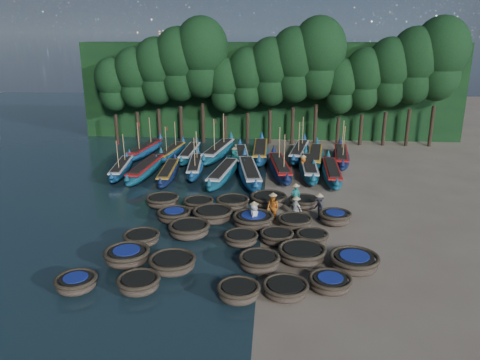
# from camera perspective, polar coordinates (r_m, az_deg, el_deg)

# --- Properties ---
(ground) EXTENTS (120.00, 120.00, 0.00)m
(ground) POSITION_cam_1_polar(r_m,az_deg,el_deg) (29.49, 2.79, -4.30)
(ground) COLOR #80725D
(ground) RESTS_ON ground
(foliage_wall) EXTENTS (40.00, 3.00, 10.00)m
(foliage_wall) POSITION_cam_1_polar(r_m,az_deg,el_deg) (51.22, 3.68, 10.82)
(foliage_wall) COLOR black
(foliage_wall) RESTS_ON ground
(coracle_0) EXTENTS (1.88, 1.88, 0.71)m
(coracle_0) POSITION_cam_1_polar(r_m,az_deg,el_deg) (22.31, -19.34, -11.77)
(coracle_0) COLOR #4D3D30
(coracle_0) RESTS_ON ground
(coracle_1) EXTENTS (2.07, 2.07, 0.73)m
(coracle_1) POSITION_cam_1_polar(r_m,az_deg,el_deg) (21.53, -12.24, -12.22)
(coracle_1) COLOR #4D3D30
(coracle_1) RESTS_ON ground
(coracle_2) EXTENTS (2.27, 2.27, 0.73)m
(coracle_2) POSITION_cam_1_polar(r_m,az_deg,el_deg) (20.47, -0.18, -13.46)
(coracle_2) COLOR #4D3D30
(coracle_2) RESTS_ON ground
(coracle_3) EXTENTS (2.19, 2.19, 0.66)m
(coracle_3) POSITION_cam_1_polar(r_m,az_deg,el_deg) (20.83, 5.57, -13.09)
(coracle_3) COLOR #4D3D30
(coracle_3) RESTS_ON ground
(coracle_4) EXTENTS (1.95, 1.95, 0.66)m
(coracle_4) POSITION_cam_1_polar(r_m,az_deg,el_deg) (21.56, 10.94, -12.19)
(coracle_4) COLOR #4D3D30
(coracle_4) RESTS_ON ground
(coracle_5) EXTENTS (2.69, 2.69, 0.81)m
(coracle_5) POSITION_cam_1_polar(r_m,az_deg,el_deg) (23.94, -13.61, -8.99)
(coracle_5) COLOR #4D3D30
(coracle_5) RESTS_ON ground
(coracle_6) EXTENTS (2.61, 2.61, 0.76)m
(coracle_6) POSITION_cam_1_polar(r_m,az_deg,el_deg) (22.90, -8.24, -10.03)
(coracle_6) COLOR #4D3D30
(coracle_6) RESTS_ON ground
(coracle_7) EXTENTS (2.37, 2.37, 0.79)m
(coracle_7) POSITION_cam_1_polar(r_m,az_deg,el_deg) (22.78, 2.36, -9.93)
(coracle_7) COLOR #4D3D30
(coracle_7) RESTS_ON ground
(coracle_8) EXTENTS (2.43, 2.43, 0.80)m
(coracle_8) POSITION_cam_1_polar(r_m,az_deg,el_deg) (23.72, 7.57, -8.91)
(coracle_8) COLOR #4D3D30
(coracle_8) RESTS_ON ground
(coracle_9) EXTENTS (2.94, 2.94, 0.81)m
(coracle_9) POSITION_cam_1_polar(r_m,az_deg,el_deg) (23.38, 13.75, -9.67)
(coracle_9) COLOR #4D3D30
(coracle_9) RESTS_ON ground
(coracle_10) EXTENTS (1.98, 1.98, 0.70)m
(coracle_10) POSITION_cam_1_polar(r_m,az_deg,el_deg) (25.86, -11.90, -6.97)
(coracle_10) COLOR #4D3D30
(coracle_10) RESTS_ON ground
(coracle_11) EXTENTS (2.58, 2.58, 0.82)m
(coracle_11) POSITION_cam_1_polar(r_m,az_deg,el_deg) (26.36, -6.20, -6.03)
(coracle_11) COLOR #4D3D30
(coracle_11) RESTS_ON ground
(coracle_12) EXTENTS (1.88, 1.88, 0.66)m
(coracle_12) POSITION_cam_1_polar(r_m,az_deg,el_deg) (25.35, 0.13, -7.13)
(coracle_12) COLOR #4D3D30
(coracle_12) RESTS_ON ground
(coracle_13) EXTENTS (1.86, 1.86, 0.68)m
(coracle_13) POSITION_cam_1_polar(r_m,az_deg,el_deg) (25.61, 4.51, -6.89)
(coracle_13) COLOR #4D3D30
(coracle_13) RESTS_ON ground
(coracle_14) EXTENTS (2.16, 2.16, 0.70)m
(coracle_14) POSITION_cam_1_polar(r_m,az_deg,el_deg) (25.69, 8.78, -6.95)
(coracle_14) COLOR #4D3D30
(coracle_14) RESTS_ON ground
(coracle_15) EXTENTS (2.06, 2.06, 0.75)m
(coracle_15) POSITION_cam_1_polar(r_m,az_deg,el_deg) (28.57, -8.02, -4.26)
(coracle_15) COLOR #4D3D30
(coracle_15) RESTS_ON ground
(coracle_16) EXTENTS (2.44, 2.44, 0.83)m
(coracle_16) POSITION_cam_1_polar(r_m,az_deg,el_deg) (28.29, -3.33, -4.25)
(coracle_16) COLOR #4D3D30
(coracle_16) RESTS_ON ground
(coracle_17) EXTENTS (2.45, 2.45, 0.82)m
(coracle_17) POSITION_cam_1_polar(r_m,az_deg,el_deg) (27.49, 1.63, -4.90)
(coracle_17) COLOR #4D3D30
(coracle_17) RESTS_ON ground
(coracle_18) EXTENTS (2.04, 2.04, 0.70)m
(coracle_18) POSITION_cam_1_polar(r_m,az_deg,el_deg) (27.59, 6.68, -5.10)
(coracle_18) COLOR #4D3D30
(coracle_18) RESTS_ON ground
(coracle_19) EXTENTS (2.03, 2.03, 0.78)m
(coracle_19) POSITION_cam_1_polar(r_m,az_deg,el_deg) (28.48, 11.51, -4.49)
(coracle_19) COLOR #4D3D30
(coracle_19) RESTS_ON ground
(coracle_20) EXTENTS (2.62, 2.62, 0.74)m
(coracle_20) POSITION_cam_1_polar(r_m,az_deg,el_deg) (31.08, -9.41, -2.52)
(coracle_20) COLOR #4D3D30
(coracle_20) RESTS_ON ground
(coracle_21) EXTENTS (2.37, 2.37, 0.71)m
(coracle_21) POSITION_cam_1_polar(r_m,az_deg,el_deg) (30.34, -5.07, -2.89)
(coracle_21) COLOR #4D3D30
(coracle_21) RESTS_ON ground
(coracle_22) EXTENTS (2.67, 2.67, 0.79)m
(coracle_22) POSITION_cam_1_polar(r_m,az_deg,el_deg) (30.23, -0.90, -2.81)
(coracle_22) COLOR #4D3D30
(coracle_22) RESTS_ON ground
(coracle_23) EXTENTS (2.59, 2.59, 0.81)m
(coracle_23) POSITION_cam_1_polar(r_m,az_deg,el_deg) (30.81, 3.49, -2.42)
(coracle_23) COLOR #4D3D30
(coracle_23) RESTS_ON ground
(coracle_24) EXTENTS (2.01, 2.01, 0.71)m
(coracle_24) POSITION_cam_1_polar(r_m,az_deg,el_deg) (30.76, 7.81, -2.70)
(coracle_24) COLOR #4D3D30
(coracle_24) RESTS_ON ground
(long_boat_0) EXTENTS (2.03, 7.24, 3.09)m
(long_boat_0) POSITION_cam_1_polar(r_m,az_deg,el_deg) (38.94, -14.26, 1.39)
(long_boat_0) COLOR navy
(long_boat_0) RESTS_ON ground
(long_boat_1) EXTENTS (2.04, 8.33, 1.47)m
(long_boat_1) POSITION_cam_1_polar(r_m,az_deg,el_deg) (38.01, -11.40, 1.30)
(long_boat_1) COLOR navy
(long_boat_1) RESTS_ON ground
(long_boat_2) EXTENTS (1.71, 7.35, 1.30)m
(long_boat_2) POSITION_cam_1_polar(r_m,az_deg,el_deg) (37.02, -8.73, 0.91)
(long_boat_2) COLOR #0F143A
(long_boat_2) RESTS_ON ground
(long_boat_3) EXTENTS (2.04, 7.58, 3.23)m
(long_boat_3) POSITION_cam_1_polar(r_m,az_deg,el_deg) (38.31, -5.50, 1.63)
(long_boat_3) COLOR navy
(long_boat_3) RESTS_ON ground
(long_boat_4) EXTENTS (2.55, 8.22, 1.46)m
(long_boat_4) POSITION_cam_1_polar(r_m,az_deg,el_deg) (36.14, -2.08, 0.79)
(long_boat_4) COLOR navy
(long_boat_4) RESTS_ON ground
(long_boat_5) EXTENTS (2.94, 8.91, 1.59)m
(long_boat_5) POSITION_cam_1_polar(r_m,az_deg,el_deg) (36.11, 1.17, 0.87)
(long_boat_5) COLOR navy
(long_boat_5) RESTS_ON ground
(long_boat_6) EXTENTS (2.56, 8.57, 3.67)m
(long_boat_6) POSITION_cam_1_polar(r_m,az_deg,el_deg) (37.66, 4.86, 1.48)
(long_boat_6) COLOR #0F143A
(long_boat_6) RESTS_ON ground
(long_boat_7) EXTENTS (1.58, 8.57, 1.51)m
(long_boat_7) POSITION_cam_1_polar(r_m,az_deg,el_deg) (37.88, 8.38, 1.43)
(long_boat_7) COLOR navy
(long_boat_7) RESTS_ON ground
(long_boat_8) EXTENTS (1.64, 8.25, 1.45)m
(long_boat_8) POSITION_cam_1_polar(r_m,az_deg,el_deg) (37.10, 11.12, 0.91)
(long_boat_8) COLOR navy
(long_boat_8) RESTS_ON ground
(long_boat_9) EXTENTS (2.52, 7.93, 3.40)m
(long_boat_9) POSITION_cam_1_polar(r_m,az_deg,el_deg) (44.40, -11.50, 3.61)
(long_boat_9) COLOR navy
(long_boat_9) RESTS_ON ground
(long_boat_10) EXTENTS (2.22, 7.37, 3.16)m
(long_boat_10) POSITION_cam_1_polar(r_m,az_deg,el_deg) (43.20, -8.41, 3.33)
(long_boat_10) COLOR navy
(long_boat_10) RESTS_ON ground
(long_boat_11) EXTENTS (1.43, 7.63, 1.34)m
(long_boat_11) POSITION_cam_1_polar(r_m,az_deg,el_deg) (42.63, -6.15, 3.25)
(long_boat_11) COLOR navy
(long_boat_11) RESTS_ON ground
(long_boat_12) EXTENTS (3.08, 9.02, 3.88)m
(long_boat_12) POSITION_cam_1_polar(r_m,az_deg,el_deg) (42.79, -2.61, 3.53)
(long_boat_12) COLOR navy
(long_boat_12) RESTS_ON ground
(long_boat_13) EXTENTS (2.30, 7.69, 1.36)m
(long_boat_13) POSITION_cam_1_polar(r_m,az_deg,el_deg) (41.29, 0.25, 2.89)
(long_boat_13) COLOR navy
(long_boat_13) RESTS_ON ground
(long_boat_14) EXTENTS (1.66, 9.14, 1.61)m
(long_boat_14) POSITION_cam_1_polar(r_m,az_deg,el_deg) (42.56, 2.50, 3.45)
(long_boat_14) COLOR navy
(long_boat_14) RESTS_ON ground
(long_boat_15) EXTENTS (2.83, 8.34, 3.59)m
(long_boat_15) POSITION_cam_1_polar(r_m,az_deg,el_deg) (43.06, 7.24, 3.43)
(long_boat_15) COLOR navy
(long_boat_15) RESTS_ON ground
(long_boat_16) EXTENTS (2.43, 8.51, 1.51)m
(long_boat_16) POSITION_cam_1_polar(r_m,az_deg,el_deg) (41.47, 9.14, 2.80)
(long_boat_16) COLOR navy
(long_boat_16) RESTS_ON ground
(long_boat_17) EXTENTS (2.26, 8.30, 3.54)m
(long_boat_17) POSITION_cam_1_polar(r_m,az_deg,el_deg) (42.09, 12.21, 2.83)
(long_boat_17) COLOR #0F143A
(long_boat_17) RESTS_ON ground
(fisherman_0) EXTENTS (0.63, 0.85, 1.78)m
(fisherman_0) POSITION_cam_1_polar(r_m,az_deg,el_deg) (27.23, 1.72, -4.24)
(fisherman_0) COLOR silver
(fisherman_0) RESTS_ON ground
(fisherman_1) EXTENTS (0.69, 0.53, 1.90)m
(fisherman_1) POSITION_cam_1_polar(r_m,az_deg,el_deg) (30.21, 6.78, -1.95)
(fisherman_1) COLOR #186861
(fisherman_1) RESTS_ON ground
(fisherman_2) EXTENTS (1.06, 1.08, 1.95)m
(fisherman_2) POSITION_cam_1_polar(r_m,az_deg,el_deg) (28.24, 4.02, -3.33)
(fisherman_2) COLOR orange
(fisherman_2) RESTS_ON ground
(fisherman_3) EXTENTS (0.91, 1.17, 1.79)m
(fisherman_3) POSITION_cam_1_polar(r_m,az_deg,el_deg) (28.92, 9.59, -3.21)
(fisherman_3) COLOR black
(fisherman_3) RESTS_ON ground
(fisherman_4) EXTENTS (0.89, 0.87, 1.70)m
(fisherman_4) POSITION_cam_1_polar(r_m,az_deg,el_deg) (28.47, 6.85, -3.44)
(fisherman_4) COLOR silver
(fisherman_4) RESTS_ON ground
(fisherman_5) EXTENTS (1.59, 1.48, 1.98)m
(fisherman_5) POSITION_cam_1_polar(r_m,az_deg,el_deg) (39.16, -0.71, 2.68)
(fisherman_5) COLOR #186861
(fisherman_5) RESTS_ON ground
(fisherman_6) EXTENTS (0.72, 0.88, 1.75)m
(fisherman_6) POSITION_cam_1_polar(r_m,az_deg,el_deg) (37.87, 7.70, 1.88)
(fisherman_6) COLOR orange
(fisherman_6) RESTS_ON ground
(tree_0) EXTENTS (3.68, 3.68, 8.68)m
(tree_0) POSITION_cam_1_polar(r_m,az_deg,el_deg) (50.46, -15.22, 11.26)
(tree_0) COLOR black
(tree_0) RESTS_ON ground
(tree_1) EXTENTS (4.09, 4.09, 9.65)m
(tree_1) POSITION_cam_1_polar(r_m,az_deg,el_deg) (49.68, -12.73, 12.14)
(tree_1) COLOR black
(tree_1) RESTS_ON ground
(tree_2) EXTENTS (4.51, 4.51, 10.63)m
(tree_2) POSITION_cam_1_polar(r_m,az_deg,el_deg) (49.01, -10.14, 13.02)
(tree_2) COLOR black
(tree_2) RESTS_ON ground
(tree_3) EXTENTS (4.92, 4.92, 11.60)m
(tree_3) POSITION_cam_1_polar(r_m,az_deg,el_deg) (48.45, -7.47, 13.89)
(tree_3) COLOR black
(tree_3) RESTS_ON ground
(tree_4) EXTENTS (5.34, 5.34, 12.58)m
(tree_4) POSITION_cam_1_polar(r_m,az_deg,el_deg) (48.00, -4.72, 14.75)
(tree_4) COLOR black
(tree_4) RESTS_ON ground
(tree_5) EXTENTS (3.68, 3.68, 8.68)m
(tree_5) POSITION_cam_1_polar(r_m,az_deg,el_deg) (47.91, -1.87, 11.55)
(tree_5) COLOR black
(tree_5) RESTS_ON ground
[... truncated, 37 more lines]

